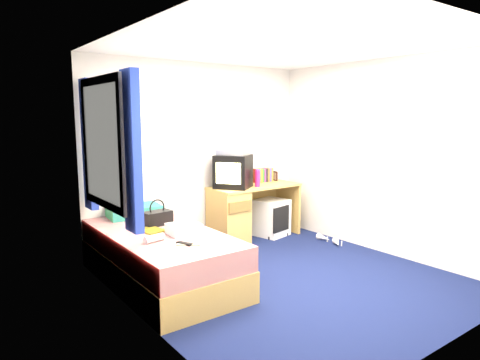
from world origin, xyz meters
TOP-DOWN VIEW (x-y plane):
  - ground at (0.00, 0.00)m, footprint 3.40×3.40m
  - room_shell at (0.00, 0.00)m, footprint 3.40×3.40m
  - bed at (-1.10, 0.70)m, footprint 1.01×2.00m
  - pillow at (-1.04, 1.49)m, footprint 0.63×0.44m
  - desk at (0.43, 1.44)m, footprint 1.30×0.55m
  - storage_cube at (0.98, 1.37)m, footprint 0.50×0.50m
  - crt_tv at (0.35, 1.44)m, footprint 0.60×0.60m
  - vcr at (0.35, 1.44)m, footprint 0.42×0.47m
  - book_row at (1.00, 1.60)m, footprint 0.31×0.13m
  - picture_frame at (1.23, 1.59)m, footprint 0.04×0.12m
  - pink_water_bottle at (0.66, 1.30)m, footprint 0.08×0.08m
  - aerosol_can at (0.54, 1.51)m, footprint 0.06×0.06m
  - handbag at (-1.00, 0.97)m, footprint 0.32×0.20m
  - towel at (-0.94, 0.49)m, footprint 0.32×0.27m
  - magazine at (-1.16, 0.78)m, footprint 0.26×0.31m
  - water_bottle at (-1.30, 0.40)m, footprint 0.21×0.11m
  - colour_swatch_fan at (-1.09, 0.13)m, footprint 0.21×0.19m
  - remote_control at (-1.12, 0.16)m, footprint 0.11×0.17m
  - window_assembly at (-1.55, 0.90)m, footprint 0.11×1.42m
  - white_heels at (1.36, 0.59)m, footprint 0.21×0.49m

SIDE VIEW (x-z plane):
  - ground at x=0.00m, z-range 0.00..0.00m
  - white_heels at x=1.36m, z-range -0.01..0.09m
  - storage_cube at x=0.98m, z-range 0.00..0.52m
  - bed at x=-1.10m, z-range 0.00..0.54m
  - desk at x=0.43m, z-range 0.03..0.78m
  - colour_swatch_fan at x=-1.09m, z-range 0.54..0.55m
  - magazine at x=-1.16m, z-range 0.54..0.55m
  - remote_control at x=-1.12m, z-range 0.54..0.56m
  - water_bottle at x=-1.30m, z-range 0.54..0.61m
  - towel at x=-0.94m, z-range 0.54..0.64m
  - pillow at x=-1.04m, z-range 0.54..0.67m
  - handbag at x=-1.00m, z-range 0.48..0.76m
  - picture_frame at x=1.23m, z-range 0.75..0.89m
  - aerosol_can at x=0.54m, z-range 0.75..0.92m
  - book_row at x=1.00m, z-range 0.75..0.95m
  - pink_water_bottle at x=0.66m, z-range 0.75..0.97m
  - crt_tv at x=0.35m, z-range 0.75..1.19m
  - vcr at x=0.35m, z-range 1.19..1.27m
  - window_assembly at x=-1.55m, z-range 0.72..2.12m
  - room_shell at x=0.00m, z-range -0.25..3.15m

